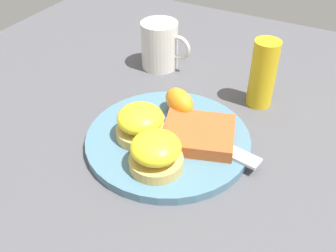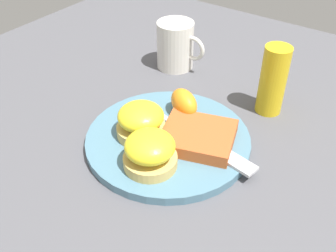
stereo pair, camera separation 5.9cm
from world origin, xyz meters
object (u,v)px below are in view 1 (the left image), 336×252
Objects in this scene: sandwich_benedict_left at (141,123)px; condiment_bottle at (263,74)px; cup at (160,45)px; fork at (199,137)px; hashbrown_patty at (199,134)px; sandwich_benedict_right at (156,152)px; orange_wedge at (179,102)px.

sandwich_benedict_left is 0.23m from condiment_bottle.
sandwich_benedict_left is 0.25m from cup.
cup is at bearing 132.42° from fork.
cup is at bearing 171.00° from condiment_bottle.
hashbrown_patty is 0.01m from fork.
sandwich_benedict_right is 1.27× the size of orange_wedge.
sandwich_benedict_right is at bearing -62.07° from cup.
orange_wedge is (-0.06, 0.05, 0.01)m from hashbrown_patty.
condiment_bottle reaches higher than sandwich_benedict_right.
sandwich_benedict_left is 0.74× the size of cup.
hashbrown_patty is at bearing 71.72° from sandwich_benedict_right.
condiment_bottle is (0.22, -0.03, 0.01)m from cup.
orange_wedge is at bearing -132.82° from condiment_bottle.
sandwich_benedict_left and sandwich_benedict_right have the same top height.
fork is (-0.00, 0.00, -0.01)m from hashbrown_patty.
fork is at bearing -106.53° from condiment_bottle.
fork is (0.08, 0.04, -0.02)m from sandwich_benedict_left.
orange_wedge reaches higher than fork.
condiment_bottle is at bearing 47.18° from orange_wedge.
hashbrown_patty is at bearing -48.00° from cup.
condiment_bottle is at bearing -9.00° from cup.
cup reaches higher than sandwich_benedict_right.
fork is 1.96× the size of condiment_bottle.
cup is 0.86× the size of condiment_bottle.
fork is at bearing -47.58° from cup.
sandwich_benedict_right is 0.09m from fork.
fork is at bearing 92.10° from hashbrown_patty.
cup is (-0.09, 0.23, 0.01)m from sandwich_benedict_left.
cup reaches higher than sandwich_benedict_left.
hashbrown_patty is 1.02× the size of cup.
cup is (-0.12, 0.14, 0.01)m from orange_wedge.
sandwich_benedict_right is (0.05, -0.05, 0.00)m from sandwich_benedict_left.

